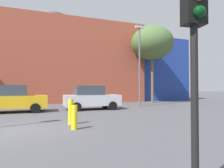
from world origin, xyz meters
name	(u,v)px	position (x,y,z in m)	size (l,w,h in m)	color
ground_plane	(9,130)	(0.00, 0.00, 0.00)	(200.00, 200.00, 0.00)	#47474C
building_backdrop	(52,66)	(2.94, 20.45, 4.81)	(37.49, 13.54, 11.94)	#9E4733
parked_car_2	(13,99)	(-0.55, 6.60, 0.95)	(4.39, 2.15, 1.90)	gold
parked_car_3	(91,98)	(5.06, 6.60, 0.94)	(4.35, 2.13, 1.89)	silver
traffic_light_near_right	(195,28)	(3.41, -6.35, 2.64)	(0.39, 0.38, 3.59)	black
bare_tree_0	(152,43)	(13.94, 11.82, 7.12)	(5.05, 5.05, 9.16)	brown
bollard_yellow_0	(71,112)	(2.50, 0.51, 0.59)	(0.24, 0.24, 1.17)	yellow
bollard_yellow_2	(74,117)	(2.46, -0.71, 0.49)	(0.24, 0.24, 0.99)	yellow
street_lamp	(140,60)	(9.95, 7.62, 4.29)	(0.80, 0.24, 7.53)	#59595E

